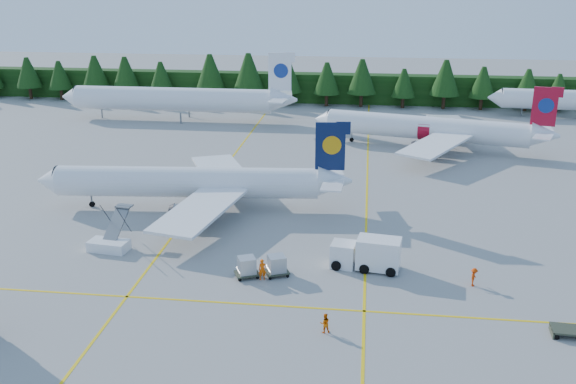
# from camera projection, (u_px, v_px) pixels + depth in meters

# --- Properties ---
(ground) EXTENTS (320.00, 320.00, 0.00)m
(ground) POSITION_uv_depth(u_px,v_px,m) (299.00, 274.00, 58.27)
(ground) COLOR gray
(ground) RESTS_ON ground
(taxi_stripe_a) EXTENTS (0.25, 120.00, 0.01)m
(taxi_stripe_a) POSITION_uv_depth(u_px,v_px,m) (203.00, 196.00, 78.68)
(taxi_stripe_a) COLOR yellow
(taxi_stripe_a) RESTS_ON ground
(taxi_stripe_b) EXTENTS (0.25, 120.00, 0.01)m
(taxi_stripe_b) POSITION_uv_depth(u_px,v_px,m) (367.00, 203.00, 76.34)
(taxi_stripe_b) COLOR yellow
(taxi_stripe_b) RESTS_ON ground
(taxi_stripe_cross) EXTENTS (80.00, 0.25, 0.01)m
(taxi_stripe_cross) POSITION_uv_depth(u_px,v_px,m) (291.00, 307.00, 52.64)
(taxi_stripe_cross) COLOR yellow
(taxi_stripe_cross) RESTS_ON ground
(treeline_hedge) EXTENTS (220.00, 4.00, 6.00)m
(treeline_hedge) POSITION_uv_depth(u_px,v_px,m) (341.00, 88.00, 134.27)
(treeline_hedge) COLOR black
(treeline_hedge) RESTS_ON ground
(airliner_navy) EXTENTS (35.50, 29.11, 10.32)m
(airliner_navy) POSITION_uv_depth(u_px,v_px,m) (182.00, 183.00, 73.73)
(airliner_navy) COLOR white
(airliner_navy) RESTS_ON ground
(airliner_red) EXTENTS (35.77, 29.08, 10.58)m
(airliner_red) POSITION_uv_depth(u_px,v_px,m) (421.00, 128.00, 99.27)
(airliner_red) COLOR white
(airliner_red) RESTS_ON ground
(airliner_far_left) EXTENTS (43.37, 4.44, 12.62)m
(airliner_far_left) POSITION_uv_depth(u_px,v_px,m) (166.00, 99.00, 118.14)
(airliner_far_left) COLOR white
(airliner_far_left) RESTS_ON ground
(airstairs) EXTENTS (4.08, 5.54, 3.48)m
(airstairs) POSITION_uv_depth(u_px,v_px,m) (110.00, 242.00, 63.37)
(airstairs) COLOR white
(airstairs) RESTS_ON ground
(service_truck) EXTENTS (6.59, 3.17, 3.05)m
(service_truck) POSITION_uv_depth(u_px,v_px,m) (366.00, 253.00, 59.03)
(service_truck) COLOR white
(service_truck) RESTS_ON ground
(uld_pair) EXTENTS (5.19, 2.98, 1.61)m
(uld_pair) POSITION_uv_depth(u_px,v_px,m) (262.00, 265.00, 57.57)
(uld_pair) COLOR #373D2C
(uld_pair) RESTS_ON ground
(crew_a) EXTENTS (0.82, 0.66, 1.95)m
(crew_a) POSITION_uv_depth(u_px,v_px,m) (262.00, 270.00, 57.00)
(crew_a) COLOR #FF5505
(crew_a) RESTS_ON ground
(crew_b) EXTENTS (0.89, 0.77, 1.59)m
(crew_b) POSITION_uv_depth(u_px,v_px,m) (325.00, 323.00, 48.65)
(crew_b) COLOR #E45F04
(crew_b) RESTS_ON ground
(crew_c) EXTENTS (0.67, 0.81, 1.68)m
(crew_c) POSITION_uv_depth(u_px,v_px,m) (474.00, 277.00, 55.88)
(crew_c) COLOR red
(crew_c) RESTS_ON ground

